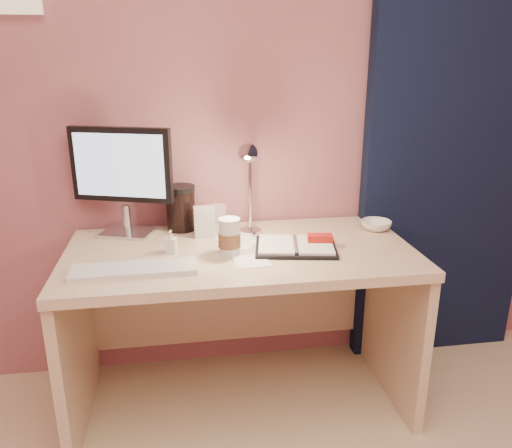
{
  "coord_description": "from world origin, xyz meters",
  "views": [
    {
      "loc": [
        -0.23,
        -0.49,
        1.46
      ],
      "look_at": [
        0.06,
        1.33,
        0.85
      ],
      "focal_mm": 35.0,
      "sensor_mm": 36.0,
      "label": 1
    }
  ],
  "objects": [
    {
      "name": "coffee_cup",
      "position": [
        -0.05,
        1.34,
        0.8
      ],
      "size": [
        0.09,
        0.09,
        0.14
      ],
      "color": "silver",
      "rests_on": "desk"
    },
    {
      "name": "monitor",
      "position": [
        -0.46,
        1.63,
        1.01
      ],
      "size": [
        0.42,
        0.22,
        0.47
      ],
      "rotation": [
        0.0,
        0.0,
        -0.33
      ],
      "color": "silver",
      "rests_on": "desk"
    },
    {
      "name": "bowl",
      "position": [
        0.63,
        1.52,
        0.75
      ],
      "size": [
        0.16,
        0.16,
        0.04
      ],
      "primitive_type": "imported",
      "rotation": [
        0.0,
        0.0,
        -0.17
      ],
      "color": "silver",
      "rests_on": "desk"
    },
    {
      "name": "desk",
      "position": [
        0.0,
        1.45,
        0.5
      ],
      "size": [
        1.4,
        0.7,
        0.73
      ],
      "color": "beige",
      "rests_on": "ground"
    },
    {
      "name": "lotion_bottle",
      "position": [
        -0.28,
        1.39,
        0.78
      ],
      "size": [
        0.05,
        0.05,
        0.09
      ],
      "primitive_type": "imported",
      "rotation": [
        0.0,
        0.0,
        -0.28
      ],
      "color": "silver",
      "rests_on": "desk"
    },
    {
      "name": "clear_cup",
      "position": [
        -0.07,
        1.58,
        0.8
      ],
      "size": [
        0.07,
        0.07,
        0.13
      ],
      "primitive_type": "cylinder",
      "color": "white",
      "rests_on": "desk"
    },
    {
      "name": "paper_b",
      "position": [
        -0.01,
        1.49,
        0.73
      ],
      "size": [
        0.17,
        0.17,
        0.0
      ],
      "primitive_type": "cube",
      "rotation": [
        0.0,
        0.0,
        0.13
      ],
      "color": "white",
      "rests_on": "desk"
    },
    {
      "name": "paper_c",
      "position": [
        -0.0,
        1.45,
        0.73
      ],
      "size": [
        0.2,
        0.2,
        0.0
      ],
      "primitive_type": "cube",
      "rotation": [
        0.0,
        0.0,
        1.06
      ],
      "color": "white",
      "rests_on": "desk"
    },
    {
      "name": "paper_a",
      "position": [
        0.03,
        1.24,
        0.73
      ],
      "size": [
        0.14,
        0.14,
        0.0
      ],
      "primitive_type": "cube",
      "rotation": [
        0.0,
        0.0,
        0.09
      ],
      "color": "white",
      "rests_on": "desk"
    },
    {
      "name": "planner",
      "position": [
        0.23,
        1.35,
        0.74
      ],
      "size": [
        0.36,
        0.3,
        0.05
      ],
      "rotation": [
        0.0,
        0.0,
        -0.18
      ],
      "color": "black",
      "rests_on": "desk"
    },
    {
      "name": "desk_lamp",
      "position": [
        0.09,
        1.46,
        0.99
      ],
      "size": [
        0.13,
        0.26,
        0.42
      ],
      "rotation": [
        0.0,
        0.0,
        -0.2
      ],
      "color": "silver",
      "rests_on": "desk"
    },
    {
      "name": "room",
      "position": [
        0.95,
        1.69,
        1.14
      ],
      "size": [
        3.5,
        3.5,
        3.5
      ],
      "color": "#C6B28E",
      "rests_on": "ground"
    },
    {
      "name": "keyboard",
      "position": [
        -0.41,
        1.21,
        0.74
      ],
      "size": [
        0.45,
        0.14,
        0.02
      ],
      "primitive_type": "cube",
      "rotation": [
        0.0,
        0.0,
        0.02
      ],
      "color": "silver",
      "rests_on": "desk"
    },
    {
      "name": "product_box",
      "position": [
        -0.13,
        1.56,
        0.79
      ],
      "size": [
        0.09,
        0.07,
        0.13
      ],
      "primitive_type": "cube",
      "rotation": [
        0.0,
        0.0,
        0.01
      ],
      "color": "silver",
      "rests_on": "desk"
    },
    {
      "name": "dark_jar",
      "position": [
        -0.23,
        1.67,
        0.82
      ],
      "size": [
        0.13,
        0.13,
        0.18
      ],
      "primitive_type": "cylinder",
      "color": "black",
      "rests_on": "desk"
    }
  ]
}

